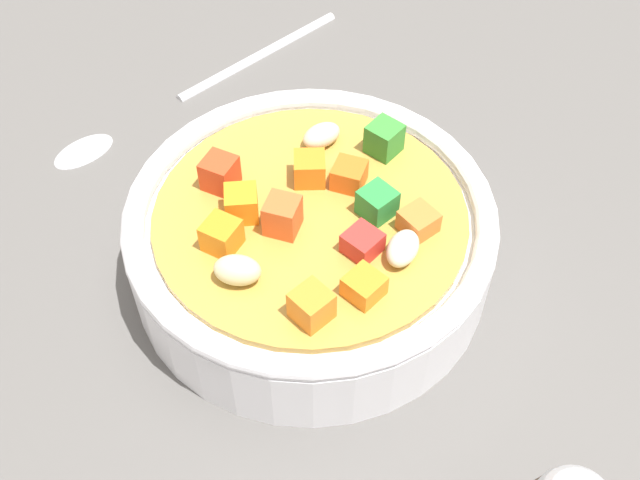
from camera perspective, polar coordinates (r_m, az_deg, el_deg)
The scene contains 3 objects.
ground_plane at distance 41.32cm, azimuth 0.00°, elevation -2.99°, with size 140.00×140.00×2.00cm, color #565451.
soup_bowl_main at distance 38.44cm, azimuth 0.01°, elevation 0.25°, with size 17.94×17.94×6.11cm.
spoon at distance 50.15cm, azimuth -10.24°, elevation 10.09°, with size 15.60×17.37×0.77cm.
Camera 1 is at (-24.70, 0.47, 32.12)cm, focal length 43.84 mm.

